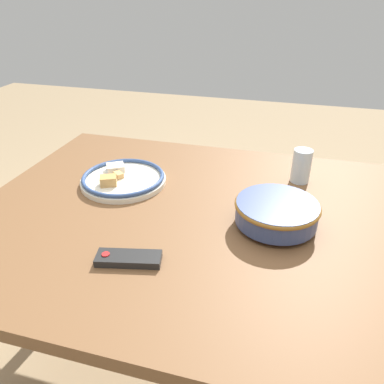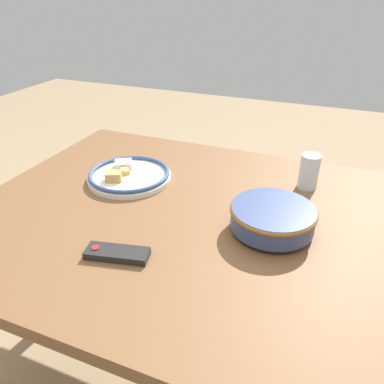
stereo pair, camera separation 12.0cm
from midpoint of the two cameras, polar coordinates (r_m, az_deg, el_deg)
ground_plane at (r=1.68m, az=-1.39°, el=-25.15°), size 8.00×8.00×0.00m
dining_table at (r=1.20m, az=-1.78°, el=-6.33°), size 1.43×1.08×0.74m
noodle_bowl at (r=1.10m, az=9.71°, el=-3.23°), size 0.25×0.25×0.08m
food_plate at (r=1.37m, az=-12.99°, el=1.93°), size 0.30×0.30×0.05m
tv_remote at (r=1.00m, az=-13.13°, el=-9.96°), size 0.18×0.09×0.02m
drinking_glass at (r=1.37m, az=13.95°, el=3.82°), size 0.07×0.07×0.12m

